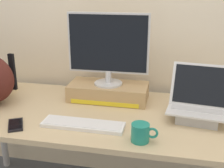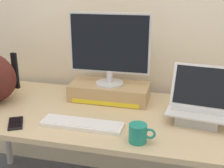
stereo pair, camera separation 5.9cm
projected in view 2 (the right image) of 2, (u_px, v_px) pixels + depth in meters
name	position (u px, v px, depth m)	size (l,w,h in m)	color
back_wall	(130.00, 6.00, 2.00)	(7.00, 0.10, 2.60)	beige
desk	(112.00, 122.00, 1.76)	(2.07, 0.79, 0.73)	tan
toner_box_yellow	(110.00, 92.00, 1.92)	(0.51, 0.24, 0.10)	tan
desktop_monitor	(109.00, 48.00, 1.82)	(0.51, 0.18, 0.45)	silver
open_laptop	(198.00, 110.00, 1.63)	(0.36, 0.29, 0.29)	#ADADB2
external_keyboard	(82.00, 124.00, 1.58)	(0.44, 0.13, 0.02)	white
coffee_mug	(138.00, 133.00, 1.41)	(0.13, 0.09, 0.09)	#1E7F70
cell_phone	(16.00, 123.00, 1.60)	(0.14, 0.17, 0.01)	black
plush_toy	(11.00, 80.00, 2.13)	(0.12, 0.12, 0.12)	gold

